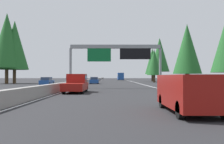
{
  "coord_description": "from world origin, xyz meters",
  "views": [
    {
      "loc": [
        -2.2,
        -5.34,
        1.62
      ],
      "look_at": [
        63.35,
        -5.44,
        2.73
      ],
      "focal_mm": 40.82,
      "sensor_mm": 36.0,
      "label": 1
    }
  ],
  "objects_px": {
    "oncoming_far": "(47,81)",
    "conifer_right_distant": "(160,55)",
    "minivan_mid_left": "(189,91)",
    "conifer_right_far": "(152,61)",
    "conifer_right_near": "(187,49)",
    "oncoming_near": "(73,79)",
    "conifer_left_mid": "(15,45)",
    "conifer_left_near": "(7,41)",
    "sign_gantry_overhead": "(117,54)",
    "sedan_near_center": "(94,81)",
    "conifer_right_mid": "(154,62)",
    "pickup_distant_b": "(76,83)",
    "bus_far_left": "(120,76)"
  },
  "relations": [
    {
      "from": "oncoming_far",
      "to": "conifer_right_distant",
      "type": "relative_size",
      "value": 0.3
    },
    {
      "from": "minivan_mid_left",
      "to": "conifer_right_far",
      "type": "bearing_deg",
      "value": -7.8
    },
    {
      "from": "oncoming_far",
      "to": "conifer_right_near",
      "type": "bearing_deg",
      "value": 63.89
    },
    {
      "from": "minivan_mid_left",
      "to": "oncoming_near",
      "type": "xyz_separation_m",
      "value": [
        66.18,
        15.21,
        -0.27
      ]
    },
    {
      "from": "oncoming_near",
      "to": "conifer_left_mid",
      "type": "bearing_deg",
      "value": -26.53
    },
    {
      "from": "oncoming_near",
      "to": "oncoming_far",
      "type": "height_order",
      "value": "same"
    },
    {
      "from": "oncoming_far",
      "to": "conifer_left_near",
      "type": "bearing_deg",
      "value": -130.22
    },
    {
      "from": "conifer_right_far",
      "to": "conifer_right_distant",
      "type": "bearing_deg",
      "value": -41.29
    },
    {
      "from": "sign_gantry_overhead",
      "to": "minivan_mid_left",
      "type": "bearing_deg",
      "value": -173.26
    },
    {
      "from": "sedan_near_center",
      "to": "conifer_right_far",
      "type": "height_order",
      "value": "conifer_right_far"
    },
    {
      "from": "conifer_right_mid",
      "to": "sign_gantry_overhead",
      "type": "bearing_deg",
      "value": 162.08
    },
    {
      "from": "pickup_distant_b",
      "to": "oncoming_near",
      "type": "relative_size",
      "value": 1.27
    },
    {
      "from": "conifer_right_far",
      "to": "conifer_left_near",
      "type": "distance_m",
      "value": 44.46
    },
    {
      "from": "sign_gantry_overhead",
      "to": "conifer_left_mid",
      "type": "height_order",
      "value": "conifer_left_mid"
    },
    {
      "from": "conifer_right_mid",
      "to": "conifer_left_mid",
      "type": "height_order",
      "value": "conifer_left_mid"
    },
    {
      "from": "sedan_near_center",
      "to": "oncoming_near",
      "type": "distance_m",
      "value": 23.85
    },
    {
      "from": "oncoming_near",
      "to": "conifer_left_mid",
      "type": "xyz_separation_m",
      "value": [
        -20.3,
        10.13,
        7.96
      ]
    },
    {
      "from": "sedan_near_center",
      "to": "conifer_left_mid",
      "type": "bearing_deg",
      "value": 83.21
    },
    {
      "from": "oncoming_far",
      "to": "conifer_right_far",
      "type": "xyz_separation_m",
      "value": [
        34.9,
        -25.06,
        5.77
      ]
    },
    {
      "from": "sign_gantry_overhead",
      "to": "conifer_right_far",
      "type": "xyz_separation_m",
      "value": [
        47.0,
        -12.42,
        1.72
      ]
    },
    {
      "from": "oncoming_far",
      "to": "conifer_right_mid",
      "type": "height_order",
      "value": "conifer_right_mid"
    },
    {
      "from": "conifer_right_mid",
      "to": "conifer_right_near",
      "type": "bearing_deg",
      "value": 178.78
    },
    {
      "from": "conifer_right_far",
      "to": "conifer_right_mid",
      "type": "bearing_deg",
      "value": 172.82
    },
    {
      "from": "conifer_right_mid",
      "to": "conifer_right_distant",
      "type": "bearing_deg",
      "value": -15.33
    },
    {
      "from": "conifer_right_distant",
      "to": "conifer_right_mid",
      "type": "bearing_deg",
      "value": 164.67
    },
    {
      "from": "oncoming_near",
      "to": "conifer_left_mid",
      "type": "relative_size",
      "value": 0.31
    },
    {
      "from": "conifer_right_mid",
      "to": "conifer_left_mid",
      "type": "relative_size",
      "value": 0.62
    },
    {
      "from": "oncoming_far",
      "to": "conifer_right_far",
      "type": "bearing_deg",
      "value": 144.32
    },
    {
      "from": "conifer_right_far",
      "to": "conifer_right_distant",
      "type": "relative_size",
      "value": 0.73
    },
    {
      "from": "bus_far_left",
      "to": "conifer_right_mid",
      "type": "distance_m",
      "value": 45.01
    },
    {
      "from": "conifer_right_distant",
      "to": "minivan_mid_left",
      "type": "bearing_deg",
      "value": 170.26
    },
    {
      "from": "sedan_near_center",
      "to": "conifer_left_mid",
      "type": "distance_m",
      "value": 19.93
    },
    {
      "from": "bus_far_left",
      "to": "oncoming_near",
      "type": "distance_m",
      "value": 37.79
    },
    {
      "from": "sign_gantry_overhead",
      "to": "conifer_left_near",
      "type": "relative_size",
      "value": 0.8
    },
    {
      "from": "conifer_right_far",
      "to": "conifer_right_distant",
      "type": "height_order",
      "value": "conifer_right_distant"
    },
    {
      "from": "conifer_right_mid",
      "to": "conifer_right_distant",
      "type": "height_order",
      "value": "conifer_right_distant"
    },
    {
      "from": "sedan_near_center",
      "to": "conifer_right_mid",
      "type": "bearing_deg",
      "value": -50.1
    },
    {
      "from": "oncoming_far",
      "to": "conifer_left_mid",
      "type": "relative_size",
      "value": 0.31
    },
    {
      "from": "minivan_mid_left",
      "to": "conifer_right_distant",
      "type": "height_order",
      "value": "conifer_right_distant"
    },
    {
      "from": "conifer_right_distant",
      "to": "oncoming_near",
      "type": "bearing_deg",
      "value": 105.42
    },
    {
      "from": "conifer_left_near",
      "to": "oncoming_far",
      "type": "bearing_deg",
      "value": -130.22
    },
    {
      "from": "minivan_mid_left",
      "to": "conifer_right_mid",
      "type": "relative_size",
      "value": 0.56
    },
    {
      "from": "minivan_mid_left",
      "to": "conifer_left_near",
      "type": "height_order",
      "value": "conifer_left_near"
    },
    {
      "from": "oncoming_far",
      "to": "conifer_left_mid",
      "type": "distance_m",
      "value": 16.41
    },
    {
      "from": "bus_far_left",
      "to": "conifer_right_distant",
      "type": "height_order",
      "value": "conifer_right_distant"
    },
    {
      "from": "sedan_near_center",
      "to": "conifer_left_mid",
      "type": "relative_size",
      "value": 0.31
    },
    {
      "from": "minivan_mid_left",
      "to": "sign_gantry_overhead",
      "type": "bearing_deg",
      "value": 6.74
    },
    {
      "from": "bus_far_left",
      "to": "conifer_left_mid",
      "type": "height_order",
      "value": "conifer_left_mid"
    },
    {
      "from": "conifer_right_mid",
      "to": "conifer_left_near",
      "type": "height_order",
      "value": "conifer_left_near"
    },
    {
      "from": "sign_gantry_overhead",
      "to": "oncoming_near",
      "type": "height_order",
      "value": "sign_gantry_overhead"
    }
  ]
}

